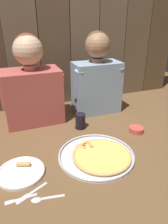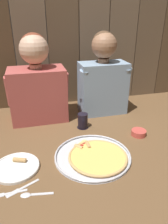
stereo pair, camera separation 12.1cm
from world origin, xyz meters
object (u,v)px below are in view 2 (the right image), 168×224
(drinking_glass, at_px, (83,121))
(diner_left, at_px, (37,83))
(diner_right, at_px, (103,77))
(dipping_bowl, at_px, (139,132))
(dinner_plate, at_px, (16,167))
(pizza_tray, at_px, (95,156))

(drinking_glass, bearing_deg, diner_left, 141.26)
(drinking_glass, relative_size, diner_right, 0.17)
(dipping_bowl, xyz_separation_m, diner_left, (-0.58, 0.40, 0.25))
(drinking_glass, height_order, diner_left, diner_left)
(diner_left, distance_m, diner_right, 0.47)
(dinner_plate, height_order, diner_right, diner_right)
(pizza_tray, distance_m, dipping_bowl, 0.36)
(pizza_tray, relative_size, dinner_plate, 1.79)
(drinking_glass, height_order, dipping_bowl, drinking_glass)
(dipping_bowl, bearing_deg, pizza_tray, -156.10)
(dinner_plate, height_order, diner_left, diner_left)
(drinking_glass, xyz_separation_m, diner_right, (0.21, 0.21, 0.23))
(pizza_tray, height_order, diner_right, diner_right)
(dinner_plate, xyz_separation_m, drinking_glass, (0.42, 0.32, 0.04))
(dinner_plate, bearing_deg, diner_right, 40.25)
(diner_right, bearing_deg, dinner_plate, -139.75)
(diner_left, height_order, diner_right, diner_right)
(dinner_plate, distance_m, dipping_bowl, 0.75)
(pizza_tray, distance_m, dinner_plate, 0.40)
(dinner_plate, bearing_deg, pizza_tray, -1.84)
(diner_right, bearing_deg, dipping_bowl, -74.81)
(dipping_bowl, relative_size, diner_right, 0.16)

